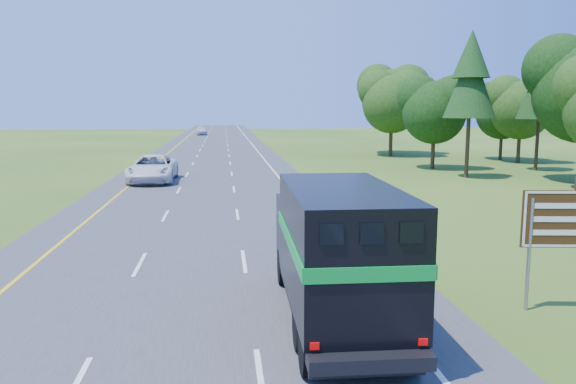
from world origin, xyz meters
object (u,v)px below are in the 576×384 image
far_car (202,131)px  exit_sign (564,224)px  horse_truck (337,249)px  white_suv (153,168)px

far_car → exit_sign: exit_sign is taller
horse_truck → white_suv: bearing=106.9°
white_suv → exit_sign: bearing=-63.1°
horse_truck → white_suv: horse_truck is taller
white_suv → far_car: size_ratio=1.46×
horse_truck → white_suv: size_ratio=1.16×
horse_truck → white_suv: 30.01m
horse_truck → far_car: bearing=95.3°
white_suv → far_car: white_suv is taller
horse_truck → exit_sign: exit_sign is taller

